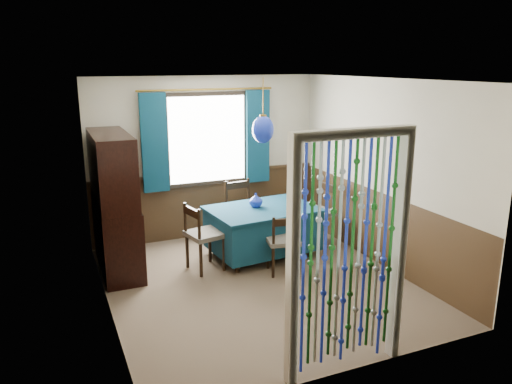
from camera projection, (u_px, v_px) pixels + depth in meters
name	position (u px, v px, depth m)	size (l,w,h in m)	color
floor	(258.00, 283.00, 6.27)	(4.00, 4.00, 0.00)	brown
ceiling	(258.00, 80.00, 5.64)	(4.00, 4.00, 0.00)	silver
wall_back	(207.00, 158.00, 7.73)	(3.60, 3.60, 0.00)	beige
wall_front	(354.00, 240.00, 4.18)	(3.60, 3.60, 0.00)	beige
wall_left	(102.00, 203.00, 5.26)	(4.00, 4.00, 0.00)	beige
wall_right	(382.00, 174.00, 6.64)	(4.00, 4.00, 0.00)	beige
wainscot_back	(208.00, 205.00, 7.90)	(3.60, 3.60, 0.00)	#3C2917
wainscot_front	(348.00, 320.00, 4.38)	(3.60, 3.60, 0.00)	#3C2917
wainscot_left	(109.00, 269.00, 5.46)	(4.00, 4.00, 0.00)	#3C2917
wainscot_right	(377.00, 227.00, 6.83)	(4.00, 4.00, 0.00)	#3C2917
window	(207.00, 139.00, 7.61)	(1.32, 0.12, 1.42)	black
doorway	(348.00, 260.00, 4.28)	(1.16, 0.12, 2.18)	silver
dining_table	(263.00, 228.00, 7.06)	(1.57, 1.16, 0.71)	#0E364B
chair_near	(283.00, 241.00, 6.47)	(0.48, 0.46, 0.82)	black
chair_far	(242.00, 210.00, 7.66)	(0.51, 0.49, 0.93)	black
chair_left	(203.00, 235.00, 6.56)	(0.52, 0.53, 0.91)	black
chair_right	(317.00, 212.00, 7.45)	(0.50, 0.52, 0.97)	black
sideboard	(116.00, 224.00, 6.56)	(0.49, 1.40, 1.83)	black
pendant_lamp	(263.00, 129.00, 6.71)	(0.30, 0.30, 0.87)	olive
vase_table	(256.00, 201.00, 7.02)	(0.18, 0.18, 0.18)	#16299A
bowl_shelf	(121.00, 182.00, 6.10)	(0.19, 0.19, 0.05)	beige
vase_sideboard	(114.00, 189.00, 6.81)	(0.19, 0.19, 0.19)	beige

